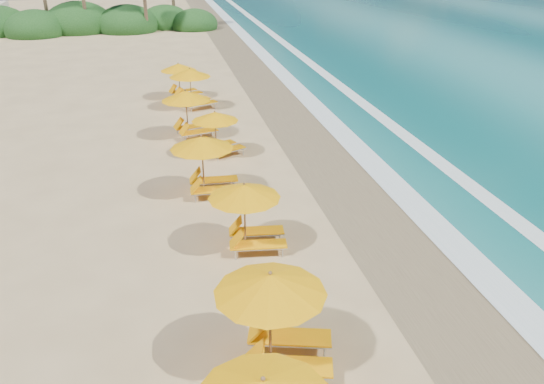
% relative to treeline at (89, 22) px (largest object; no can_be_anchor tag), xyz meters
% --- Properties ---
extents(ground, '(160.00, 160.00, 0.00)m').
position_rel_treeline_xyz_m(ground, '(9.94, -45.51, -1.00)').
color(ground, tan).
rests_on(ground, ground).
extents(wet_sand, '(4.00, 160.00, 0.01)m').
position_rel_treeline_xyz_m(wet_sand, '(13.94, -45.51, -0.99)').
color(wet_sand, '#8A7952').
rests_on(wet_sand, ground).
extents(surf_foam, '(4.00, 160.00, 0.01)m').
position_rel_treeline_xyz_m(surf_foam, '(16.64, -45.51, -0.97)').
color(surf_foam, white).
rests_on(surf_foam, ground).
extents(station_3, '(3.23, 3.13, 2.59)m').
position_rel_treeline_xyz_m(station_3, '(8.64, -52.43, 0.45)').
color(station_3, olive).
rests_on(station_3, ground).
extents(station_4, '(2.68, 2.53, 2.32)m').
position_rel_treeline_xyz_m(station_4, '(8.92, -47.03, 0.30)').
color(station_4, olive).
rests_on(station_4, ground).
extents(station_5, '(2.70, 2.51, 2.44)m').
position_rel_treeline_xyz_m(station_5, '(8.03, -42.65, 0.37)').
color(station_5, olive).
rests_on(station_5, ground).
extents(station_6, '(2.81, 2.79, 2.14)m').
position_rel_treeline_xyz_m(station_6, '(8.95, -38.54, 0.20)').
color(station_6, olive).
rests_on(station_6, ground).
extents(station_7, '(2.99, 2.88, 2.42)m').
position_rel_treeline_xyz_m(station_7, '(7.90, -35.71, 0.36)').
color(station_7, olive).
rests_on(station_7, ground).
extents(station_8, '(3.09, 3.04, 2.40)m').
position_rel_treeline_xyz_m(station_8, '(8.45, -30.72, 0.35)').
color(station_8, olive).
rests_on(station_8, ground).
extents(station_9, '(2.85, 2.80, 2.22)m').
position_rel_treeline_xyz_m(station_9, '(7.92, -28.34, 0.25)').
color(station_9, olive).
rests_on(station_9, ground).
extents(treeline, '(25.80, 8.80, 9.74)m').
position_rel_treeline_xyz_m(treeline, '(0.00, 0.00, 0.00)').
color(treeline, '#163D14').
rests_on(treeline, ground).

